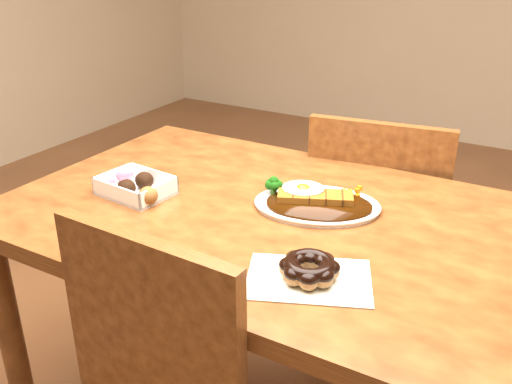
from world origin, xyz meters
The scene contains 5 objects.
table centered at (0.00, 0.00, 0.65)m, with size 1.20×0.80×0.75m.
chair_far centered at (0.12, 0.54, 0.48)m, with size 0.47×0.47×0.87m.
katsu_curry_plate centered at (0.10, 0.07, 0.76)m, with size 0.34×0.29×0.06m.
donut_box centered at (-0.32, -0.08, 0.77)m, with size 0.19×0.14×0.05m.
pon_de_ring centered at (0.22, -0.21, 0.77)m, with size 0.27×0.24×0.04m.
Camera 1 is at (0.58, -1.04, 1.33)m, focal length 40.00 mm.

